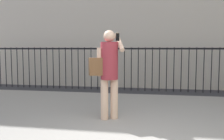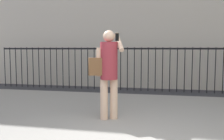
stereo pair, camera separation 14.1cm
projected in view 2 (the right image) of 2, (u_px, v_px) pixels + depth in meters
name	position (u px, v px, depth m)	size (l,w,h in m)	color
sidewalk	(144.00, 116.00, 5.33)	(28.00, 4.40, 0.15)	gray
iron_fence	(152.00, 63.00, 8.85)	(12.03, 0.04, 1.60)	black
pedestrian_on_phone	(108.00, 68.00, 4.78)	(0.72, 0.57, 1.76)	beige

